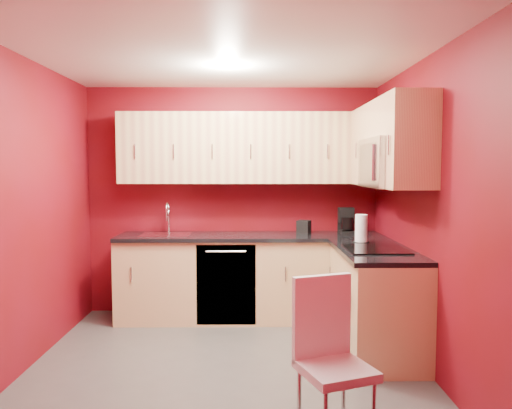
{
  "coord_description": "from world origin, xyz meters",
  "views": [
    {
      "loc": [
        0.2,
        -4.06,
        1.62
      ],
      "look_at": [
        0.25,
        0.55,
        1.28
      ],
      "focal_mm": 35.0,
      "sensor_mm": 36.0,
      "label": 1
    }
  ],
  "objects_px": {
    "dining_chair": "(336,361)",
    "paper_towel": "(361,229)",
    "microwave": "(390,163)",
    "napkin_holder": "(304,227)",
    "coffee_maker": "(347,221)",
    "sink": "(166,231)"
  },
  "relations": [
    {
      "from": "dining_chair",
      "to": "paper_towel",
      "type": "bearing_deg",
      "value": 52.99
    },
    {
      "from": "microwave",
      "to": "napkin_holder",
      "type": "xyz_separation_m",
      "value": [
        -0.62,
        1.07,
        -0.68
      ]
    },
    {
      "from": "microwave",
      "to": "dining_chair",
      "type": "distance_m",
      "value": 1.96
    },
    {
      "from": "paper_towel",
      "to": "microwave",
      "type": "bearing_deg",
      "value": -69.68
    },
    {
      "from": "dining_chair",
      "to": "coffee_maker",
      "type": "bearing_deg",
      "value": 57.44
    },
    {
      "from": "paper_towel",
      "to": "dining_chair",
      "type": "distance_m",
      "value": 1.97
    },
    {
      "from": "microwave",
      "to": "sink",
      "type": "height_order",
      "value": "microwave"
    },
    {
      "from": "microwave",
      "to": "coffee_maker",
      "type": "height_order",
      "value": "microwave"
    },
    {
      "from": "coffee_maker",
      "to": "paper_towel",
      "type": "bearing_deg",
      "value": -93.84
    },
    {
      "from": "napkin_holder",
      "to": "paper_towel",
      "type": "height_order",
      "value": "paper_towel"
    },
    {
      "from": "napkin_holder",
      "to": "sink",
      "type": "bearing_deg",
      "value": -177.44
    },
    {
      "from": "microwave",
      "to": "dining_chair",
      "type": "height_order",
      "value": "microwave"
    },
    {
      "from": "paper_towel",
      "to": "coffee_maker",
      "type": "bearing_deg",
      "value": 90.11
    },
    {
      "from": "sink",
      "to": "napkin_holder",
      "type": "relative_size",
      "value": 3.67
    },
    {
      "from": "sink",
      "to": "coffee_maker",
      "type": "distance_m",
      "value": 1.95
    },
    {
      "from": "sink",
      "to": "coffee_maker",
      "type": "height_order",
      "value": "sink"
    },
    {
      "from": "napkin_holder",
      "to": "paper_towel",
      "type": "distance_m",
      "value": 0.82
    },
    {
      "from": "coffee_maker",
      "to": "paper_towel",
      "type": "height_order",
      "value": "coffee_maker"
    },
    {
      "from": "coffee_maker",
      "to": "dining_chair",
      "type": "relative_size",
      "value": 0.29
    },
    {
      "from": "microwave",
      "to": "dining_chair",
      "type": "relative_size",
      "value": 0.79
    },
    {
      "from": "paper_towel",
      "to": "dining_chair",
      "type": "bearing_deg",
      "value": -106.77
    },
    {
      "from": "napkin_holder",
      "to": "paper_towel",
      "type": "xyz_separation_m",
      "value": [
        0.47,
        -0.66,
        0.06
      ]
    }
  ]
}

